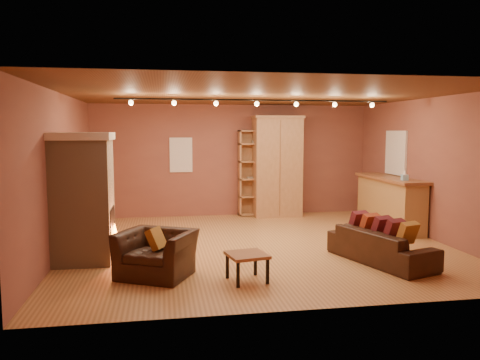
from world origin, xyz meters
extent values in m
plane|color=#A36C39|center=(0.00, 0.00, 0.00)|extent=(7.00, 7.00, 0.00)
plane|color=brown|center=(0.00, 0.00, 2.80)|extent=(7.00, 7.00, 0.00)
cube|color=brown|center=(0.00, 3.25, 1.40)|extent=(7.00, 0.02, 2.80)
cube|color=brown|center=(-3.50, 0.00, 1.40)|extent=(0.02, 6.50, 2.80)
cube|color=brown|center=(3.50, 0.00, 1.40)|extent=(0.02, 6.50, 2.80)
cube|color=tan|center=(-3.05, -0.60, 1.00)|extent=(0.90, 0.90, 2.00)
cube|color=beige|center=(-3.05, -0.60, 2.06)|extent=(0.98, 0.98, 0.12)
cube|color=black|center=(-2.64, -0.60, 0.60)|extent=(0.10, 0.65, 0.55)
cone|color=orange|center=(-2.58, -0.60, 0.48)|extent=(0.10, 0.10, 0.22)
cube|color=white|center=(-1.30, 3.23, 1.55)|extent=(0.56, 0.04, 0.86)
cube|color=tan|center=(0.58, 3.23, 1.08)|extent=(0.89, 0.04, 2.16)
cube|color=tan|center=(0.15, 3.08, 1.08)|extent=(0.04, 0.34, 2.16)
cube|color=tan|center=(1.00, 3.08, 1.08)|extent=(0.04, 0.34, 2.16)
cube|color=gray|center=(0.43, 3.08, 0.96)|extent=(0.18, 0.12, 0.05)
cube|color=black|center=(0.69, 3.08, 1.45)|extent=(0.10, 0.10, 0.12)
cube|color=tan|center=(0.58, 3.08, 0.04)|extent=(0.89, 0.34, 0.04)
cube|color=tan|center=(0.58, 3.08, 0.49)|extent=(0.89, 0.34, 0.03)
cube|color=tan|center=(0.58, 3.08, 0.93)|extent=(0.89, 0.34, 0.03)
cube|color=tan|center=(0.58, 3.08, 1.38)|extent=(0.89, 0.34, 0.04)
cube|color=tan|center=(0.58, 3.08, 1.82)|extent=(0.89, 0.34, 0.04)
cube|color=tan|center=(0.58, 3.08, 2.14)|extent=(0.89, 0.34, 0.04)
cube|color=tan|center=(1.08, 2.93, 1.23)|extent=(1.17, 0.64, 2.46)
cube|color=#925A35|center=(1.08, 2.61, 1.23)|extent=(0.02, 0.01, 2.36)
cube|color=tan|center=(1.08, 2.93, 2.49)|extent=(1.23, 0.70, 0.06)
cube|color=tan|center=(3.20, 1.09, 0.54)|extent=(0.51, 2.25, 1.07)
cube|color=#925A35|center=(3.20, 1.09, 1.10)|extent=(0.63, 2.37, 0.06)
cube|color=#86BAD7|center=(3.15, 0.40, 1.19)|extent=(0.14, 0.14, 0.12)
cone|color=white|center=(3.15, 0.40, 1.31)|extent=(0.08, 0.08, 0.10)
cube|color=white|center=(3.47, 1.40, 1.65)|extent=(0.05, 0.90, 1.00)
imported|color=black|center=(1.74, -1.47, 0.37)|extent=(1.10, 1.95, 0.73)
cube|color=#AC732C|center=(1.91, -1.99, 0.59)|extent=(0.36, 0.31, 0.36)
cube|color=#591A21|center=(1.82, -1.73, 0.59)|extent=(0.36, 0.31, 0.36)
cube|color=#591A21|center=(1.74, -1.47, 0.59)|extent=(0.36, 0.31, 0.36)
cube|color=#95391D|center=(1.65, -1.21, 0.59)|extent=(0.36, 0.31, 0.36)
cube|color=#591A21|center=(1.57, -0.94, 0.59)|extent=(0.36, 0.31, 0.36)
imported|color=black|center=(-1.87, -1.60, 0.45)|extent=(1.22, 1.06, 0.90)
cube|color=#AC732C|center=(-1.87, -1.60, 0.56)|extent=(0.34, 0.37, 0.34)
cube|color=#925A35|center=(-0.59, -2.06, 0.38)|extent=(0.63, 0.63, 0.04)
cube|color=black|center=(-0.81, -2.28, 0.18)|extent=(0.04, 0.04, 0.35)
cube|color=black|center=(-0.37, -2.28, 0.18)|extent=(0.04, 0.04, 0.35)
cube|color=black|center=(-0.81, -1.84, 0.18)|extent=(0.04, 0.04, 0.35)
cube|color=black|center=(-0.37, -1.84, 0.18)|extent=(0.04, 0.04, 0.35)
cylinder|color=black|center=(0.00, 0.20, 2.72)|extent=(5.20, 0.03, 0.03)
sphere|color=#FFD88C|center=(-2.30, 0.20, 2.65)|extent=(0.09, 0.09, 0.09)
sphere|color=#FFD88C|center=(-1.53, 0.20, 2.65)|extent=(0.09, 0.09, 0.09)
sphere|color=#FFD88C|center=(-0.77, 0.20, 2.65)|extent=(0.09, 0.09, 0.09)
sphere|color=#FFD88C|center=(0.00, 0.20, 2.65)|extent=(0.09, 0.09, 0.09)
sphere|color=#FFD88C|center=(0.77, 0.20, 2.65)|extent=(0.09, 0.09, 0.09)
sphere|color=#FFD88C|center=(1.53, 0.20, 2.65)|extent=(0.09, 0.09, 0.09)
sphere|color=#FFD88C|center=(2.30, 0.20, 2.65)|extent=(0.09, 0.09, 0.09)
camera|label=1|loc=(-1.77, -8.47, 2.14)|focal=35.00mm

